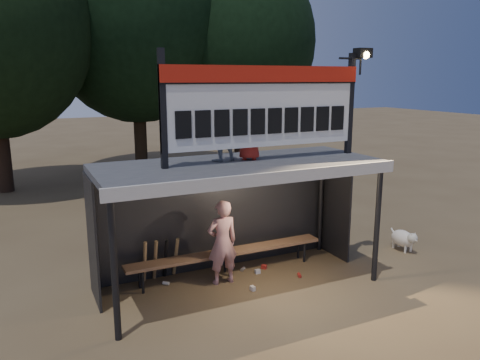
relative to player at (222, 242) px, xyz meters
name	(u,v)px	position (x,y,z in m)	size (l,w,h in m)	color
ground	(240,285)	(0.24, -0.23, -0.80)	(80.00, 80.00, 0.00)	brown
player	(222,242)	(0.00, 0.00, 0.00)	(0.58, 0.38, 1.60)	silver
child_a	(220,131)	(-0.01, 0.03, 2.06)	(0.52, 0.41, 1.08)	gray
child_b	(249,133)	(0.51, -0.08, 2.01)	(0.47, 0.31, 0.97)	maroon
dugout_shelter	(234,186)	(0.24, 0.01, 1.05)	(5.10, 2.08, 2.32)	#3B3B3D
scoreboard_assembly	(268,103)	(0.80, -0.24, 2.53)	(4.10, 0.27, 1.99)	black
bench	(227,253)	(0.24, 0.32, -0.36)	(4.00, 0.35, 0.48)	#8D6342
tree_mid	(135,14)	(1.24, 11.27, 5.37)	(7.22, 7.22, 10.36)	black
tree_right	(240,42)	(5.24, 10.27, 4.39)	(6.08, 6.08, 8.72)	black
dog	(404,238)	(4.30, -0.19, -0.52)	(0.36, 0.81, 0.49)	silver
bats	(160,259)	(-1.02, 0.59, -0.37)	(0.67, 0.35, 0.84)	#A67D4D
litter	(248,275)	(0.54, 0.01, -0.76)	(2.55, 1.02, 0.08)	#A4221C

